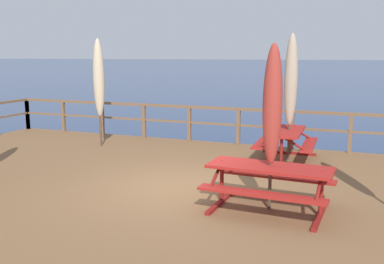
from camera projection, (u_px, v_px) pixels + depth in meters
The scene contains 8 objects.
ground_plane at pixel (180, 219), 8.84m from camera, with size 600.00×600.00×0.00m, color navy.
wooden_deck at pixel (180, 203), 8.78m from camera, with size 15.73×9.26×0.69m, color brown.
railing_waterside_far at pixel (239, 120), 12.70m from camera, with size 15.53×0.10×1.09m.
picnic_table_back_right at pixel (269, 178), 7.34m from camera, with size 2.13×1.50×0.78m.
picnic_table_front_left at pixel (286, 139), 10.81m from camera, with size 1.44×1.90×0.78m.
patio_umbrella_tall_back_left at pixel (272, 106), 7.15m from camera, with size 0.32×0.32×2.80m.
patio_umbrella_short_front at pixel (291, 81), 10.60m from camera, with size 0.32×0.32×3.12m.
patio_umbrella_tall_front at pixel (99, 78), 12.31m from camera, with size 0.32×0.32×3.06m.
Camera 1 is at (3.24, -7.74, 3.29)m, focal length 40.82 mm.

